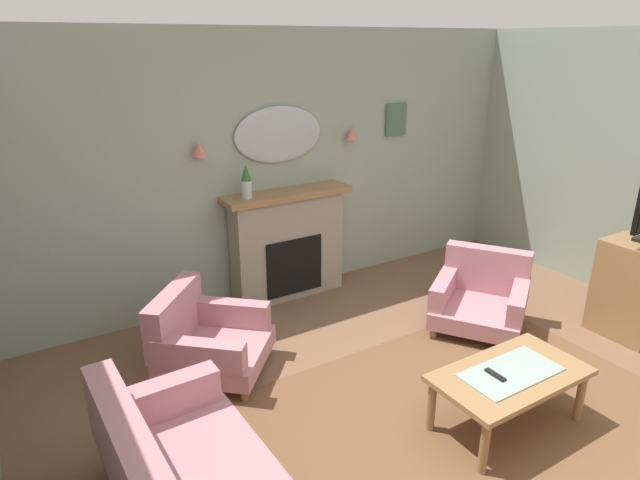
{
  "coord_description": "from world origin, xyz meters",
  "views": [
    {
      "loc": [
        -2.61,
        -1.95,
        2.6
      ],
      "look_at": [
        -0.34,
        1.72,
        1.0
      ],
      "focal_mm": 30.47,
      "sensor_mm": 36.0,
      "label": 1
    }
  ],
  "objects_px": {
    "wall_sconce_left": "(199,149)",
    "armchair_by_coffee_table": "(204,338)",
    "mantel_vase_centre": "(246,181)",
    "wall_sconce_right": "(352,133)",
    "armchair_near_fireplace": "(481,296)",
    "framed_picture": "(396,119)",
    "tv_remote": "(495,375)",
    "fireplace": "(288,246)",
    "coffee_table": "(510,379)",
    "wall_mirror": "(279,135)"
  },
  "relations": [
    {
      "from": "wall_sconce_right",
      "to": "tv_remote",
      "type": "xyz_separation_m",
      "value": [
        -0.69,
        -2.74,
        -1.21
      ]
    },
    {
      "from": "wall_sconce_left",
      "to": "armchair_by_coffee_table",
      "type": "height_order",
      "value": "wall_sconce_left"
    },
    {
      "from": "wall_mirror",
      "to": "armchair_near_fireplace",
      "type": "relative_size",
      "value": 0.85
    },
    {
      "from": "wall_sconce_left",
      "to": "tv_remote",
      "type": "xyz_separation_m",
      "value": [
        1.01,
        -2.74,
        -1.21
      ]
    },
    {
      "from": "wall_sconce_right",
      "to": "framed_picture",
      "type": "relative_size",
      "value": 0.39
    },
    {
      "from": "coffee_table",
      "to": "armchair_near_fireplace",
      "type": "xyz_separation_m",
      "value": [
        0.96,
        1.14,
        -0.08
      ]
    },
    {
      "from": "fireplace",
      "to": "wall_mirror",
      "type": "distance_m",
      "value": 1.15
    },
    {
      "from": "fireplace",
      "to": "coffee_table",
      "type": "distance_m",
      "value": 2.7
    },
    {
      "from": "wall_mirror",
      "to": "coffee_table",
      "type": "relative_size",
      "value": 0.87
    },
    {
      "from": "fireplace",
      "to": "armchair_by_coffee_table",
      "type": "relative_size",
      "value": 1.19
    },
    {
      "from": "armchair_near_fireplace",
      "to": "framed_picture",
      "type": "bearing_deg",
      "value": 81.68
    },
    {
      "from": "coffee_table",
      "to": "tv_remote",
      "type": "height_order",
      "value": "tv_remote"
    },
    {
      "from": "coffee_table",
      "to": "armchair_by_coffee_table",
      "type": "relative_size",
      "value": 0.96
    },
    {
      "from": "wall_sconce_left",
      "to": "coffee_table",
      "type": "height_order",
      "value": "wall_sconce_left"
    },
    {
      "from": "tv_remote",
      "to": "wall_sconce_right",
      "type": "bearing_deg",
      "value": 75.95
    },
    {
      "from": "framed_picture",
      "to": "armchair_by_coffee_table",
      "type": "distance_m",
      "value": 3.3
    },
    {
      "from": "tv_remote",
      "to": "armchair_near_fireplace",
      "type": "xyz_separation_m",
      "value": [
        1.09,
        1.11,
        -0.15
      ]
    },
    {
      "from": "tv_remote",
      "to": "mantel_vase_centre",
      "type": "bearing_deg",
      "value": 103.17
    },
    {
      "from": "armchair_by_coffee_table",
      "to": "armchair_near_fireplace",
      "type": "bearing_deg",
      "value": -14.28
    },
    {
      "from": "wall_sconce_right",
      "to": "fireplace",
      "type": "bearing_deg",
      "value": -173.84
    },
    {
      "from": "wall_sconce_left",
      "to": "tv_remote",
      "type": "relative_size",
      "value": 0.88
    },
    {
      "from": "wall_sconce_left",
      "to": "wall_sconce_right",
      "type": "height_order",
      "value": "same"
    },
    {
      "from": "wall_sconce_right",
      "to": "armchair_near_fireplace",
      "type": "xyz_separation_m",
      "value": [
        0.4,
        -1.63,
        -1.35
      ]
    },
    {
      "from": "wall_sconce_left",
      "to": "armchair_by_coffee_table",
      "type": "xyz_separation_m",
      "value": [
        -0.42,
        -0.99,
        -1.35
      ]
    },
    {
      "from": "armchair_by_coffee_table",
      "to": "wall_sconce_right",
      "type": "bearing_deg",
      "value": 24.99
    },
    {
      "from": "wall_sconce_right",
      "to": "coffee_table",
      "type": "xyz_separation_m",
      "value": [
        -0.55,
        -2.77,
        -1.28
      ]
    },
    {
      "from": "framed_picture",
      "to": "coffee_table",
      "type": "bearing_deg",
      "value": -113.06
    },
    {
      "from": "mantel_vase_centre",
      "to": "wall_sconce_right",
      "type": "relative_size",
      "value": 2.39
    },
    {
      "from": "wall_mirror",
      "to": "coffee_table",
      "type": "bearing_deg",
      "value": -83.98
    },
    {
      "from": "fireplace",
      "to": "wall_sconce_right",
      "type": "height_order",
      "value": "wall_sconce_right"
    },
    {
      "from": "coffee_table",
      "to": "armchair_near_fireplace",
      "type": "bearing_deg",
      "value": 49.92
    },
    {
      "from": "wall_sconce_left",
      "to": "armchair_by_coffee_table",
      "type": "relative_size",
      "value": 0.12
    },
    {
      "from": "wall_sconce_left",
      "to": "framed_picture",
      "type": "height_order",
      "value": "framed_picture"
    },
    {
      "from": "wall_sconce_right",
      "to": "armchair_near_fireplace",
      "type": "relative_size",
      "value": 0.12
    },
    {
      "from": "coffee_table",
      "to": "wall_sconce_right",
      "type": "bearing_deg",
      "value": 78.7
    },
    {
      "from": "armchair_by_coffee_table",
      "to": "coffee_table",
      "type": "bearing_deg",
      "value": -48.6
    },
    {
      "from": "mantel_vase_centre",
      "to": "tv_remote",
      "type": "bearing_deg",
      "value": -76.83
    },
    {
      "from": "tv_remote",
      "to": "armchair_by_coffee_table",
      "type": "bearing_deg",
      "value": 129.27
    },
    {
      "from": "wall_mirror",
      "to": "wall_sconce_left",
      "type": "bearing_deg",
      "value": -176.63
    },
    {
      "from": "fireplace",
      "to": "armchair_near_fireplace",
      "type": "height_order",
      "value": "fireplace"
    },
    {
      "from": "armchair_by_coffee_table",
      "to": "fireplace",
      "type": "bearing_deg",
      "value": 35.21
    },
    {
      "from": "mantel_vase_centre",
      "to": "framed_picture",
      "type": "bearing_deg",
      "value": 5.27
    },
    {
      "from": "wall_sconce_left",
      "to": "armchair_near_fireplace",
      "type": "bearing_deg",
      "value": -37.78
    },
    {
      "from": "mantel_vase_centre",
      "to": "wall_mirror",
      "type": "xyz_separation_m",
      "value": [
        0.45,
        0.17,
        0.38
      ]
    },
    {
      "from": "armchair_near_fireplace",
      "to": "wall_sconce_right",
      "type": "bearing_deg",
      "value": 103.88
    },
    {
      "from": "wall_sconce_left",
      "to": "armchair_by_coffee_table",
      "type": "distance_m",
      "value": 1.73
    },
    {
      "from": "fireplace",
      "to": "coffee_table",
      "type": "xyz_separation_m",
      "value": [
        0.3,
        -2.67,
        -0.19
      ]
    },
    {
      "from": "wall_mirror",
      "to": "wall_sconce_left",
      "type": "height_order",
      "value": "wall_mirror"
    },
    {
      "from": "framed_picture",
      "to": "tv_remote",
      "type": "height_order",
      "value": "framed_picture"
    },
    {
      "from": "coffee_table",
      "to": "fireplace",
      "type": "bearing_deg",
      "value": 96.34
    }
  ]
}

